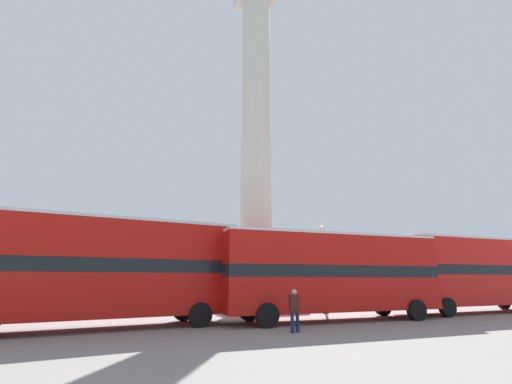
{
  "coord_description": "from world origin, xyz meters",
  "views": [
    {
      "loc": [
        -8.58,
        -20.97,
        1.96
      ],
      "look_at": [
        0.0,
        0.0,
        7.76
      ],
      "focal_mm": 24.0,
      "sensor_mm": 36.0,
      "label": 1
    }
  ],
  "objects_px": {
    "pedestrian_near_lamp": "(295,309)",
    "bus_a": "(104,267)",
    "street_lamp": "(323,256)",
    "bus_b": "(331,272)",
    "equestrian_statue": "(378,285)",
    "monument_column": "(256,155)",
    "bus_c": "(474,271)"
  },
  "relations": [
    {
      "from": "pedestrian_near_lamp",
      "to": "bus_a",
      "type": "bearing_deg",
      "value": 150.27
    },
    {
      "from": "street_lamp",
      "to": "pedestrian_near_lamp",
      "type": "relative_size",
      "value": 3.29
    },
    {
      "from": "bus_b",
      "to": "pedestrian_near_lamp",
      "type": "distance_m",
      "value": 4.62
    },
    {
      "from": "equestrian_statue",
      "to": "street_lamp",
      "type": "bearing_deg",
      "value": -158.7
    },
    {
      "from": "monument_column",
      "to": "equestrian_statue",
      "type": "relative_size",
      "value": 4.4
    },
    {
      "from": "bus_a",
      "to": "equestrian_statue",
      "type": "bearing_deg",
      "value": 15.97
    },
    {
      "from": "bus_a",
      "to": "street_lamp",
      "type": "height_order",
      "value": "street_lamp"
    },
    {
      "from": "pedestrian_near_lamp",
      "to": "monument_column",
      "type": "bearing_deg",
      "value": 75.73
    },
    {
      "from": "bus_a",
      "to": "equestrian_statue",
      "type": "relative_size",
      "value": 1.94
    },
    {
      "from": "bus_b",
      "to": "monument_column",
      "type": "bearing_deg",
      "value": 107.6
    },
    {
      "from": "monument_column",
      "to": "street_lamp",
      "type": "height_order",
      "value": "monument_column"
    },
    {
      "from": "bus_c",
      "to": "street_lamp",
      "type": "bearing_deg",
      "value": 162.28
    },
    {
      "from": "bus_b",
      "to": "bus_c",
      "type": "relative_size",
      "value": 0.99
    },
    {
      "from": "bus_b",
      "to": "equestrian_statue",
      "type": "xyz_separation_m",
      "value": [
        11.24,
        9.46,
        -0.81
      ]
    },
    {
      "from": "bus_b",
      "to": "pedestrian_near_lamp",
      "type": "relative_size",
      "value": 7.16
    },
    {
      "from": "bus_b",
      "to": "street_lamp",
      "type": "distance_m",
      "value": 3.96
    },
    {
      "from": "bus_a",
      "to": "bus_c",
      "type": "height_order",
      "value": "bus_a"
    },
    {
      "from": "bus_a",
      "to": "bus_c",
      "type": "relative_size",
      "value": 0.98
    },
    {
      "from": "bus_b",
      "to": "street_lamp",
      "type": "xyz_separation_m",
      "value": [
        1.78,
        3.38,
        1.03
      ]
    },
    {
      "from": "bus_b",
      "to": "equestrian_statue",
      "type": "height_order",
      "value": "equestrian_statue"
    },
    {
      "from": "bus_a",
      "to": "pedestrian_near_lamp",
      "type": "relative_size",
      "value": 7.04
    },
    {
      "from": "pedestrian_near_lamp",
      "to": "bus_c",
      "type": "bearing_deg",
      "value": 9.57
    },
    {
      "from": "bus_c",
      "to": "equestrian_statue",
      "type": "xyz_separation_m",
      "value": [
        0.57,
        9.26,
        -0.94
      ]
    },
    {
      "from": "bus_a",
      "to": "street_lamp",
      "type": "relative_size",
      "value": 2.14
    },
    {
      "from": "bus_c",
      "to": "bus_a",
      "type": "bearing_deg",
      "value": 179.42
    },
    {
      "from": "bus_b",
      "to": "street_lamp",
      "type": "height_order",
      "value": "street_lamp"
    },
    {
      "from": "monument_column",
      "to": "equestrian_statue",
      "type": "xyz_separation_m",
      "value": [
        12.82,
        3.35,
        -8.94
      ]
    },
    {
      "from": "bus_b",
      "to": "pedestrian_near_lamp",
      "type": "bearing_deg",
      "value": -140.64
    },
    {
      "from": "monument_column",
      "to": "street_lamp",
      "type": "bearing_deg",
      "value": -39.1
    },
    {
      "from": "bus_c",
      "to": "street_lamp",
      "type": "xyz_separation_m",
      "value": [
        -8.89,
        3.17,
        0.89
      ]
    },
    {
      "from": "bus_a",
      "to": "equestrian_statue",
      "type": "height_order",
      "value": "equestrian_statue"
    },
    {
      "from": "bus_b",
      "to": "equestrian_statue",
      "type": "distance_m",
      "value": 14.71
    }
  ]
}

